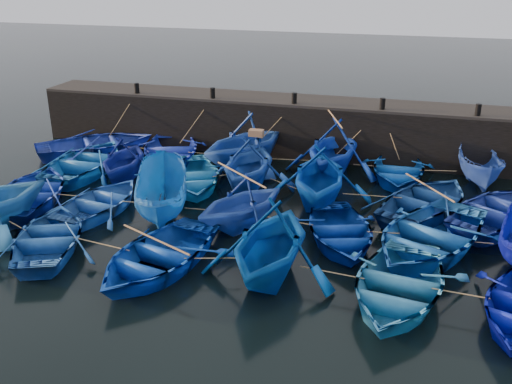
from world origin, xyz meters
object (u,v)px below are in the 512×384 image
(boat_0, at_px, (96,144))
(boat_13, at_px, (32,192))
(boat_8, at_px, (192,176))
(wooden_crate, at_px, (256,133))

(boat_0, bearing_deg, boat_13, 147.52)
(boat_8, distance_m, wooden_crate, 3.30)
(boat_8, bearing_deg, boat_0, 129.76)
(boat_13, bearing_deg, boat_0, -99.98)
(boat_8, height_order, wooden_crate, wooden_crate)
(boat_0, relative_size, boat_13, 1.09)
(boat_13, relative_size, wooden_crate, 8.88)
(boat_8, xyz_separation_m, wooden_crate, (2.64, 0.48, 1.93))
(boat_0, height_order, wooden_crate, wooden_crate)
(boat_0, xyz_separation_m, boat_8, (6.01, -2.67, -0.07))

